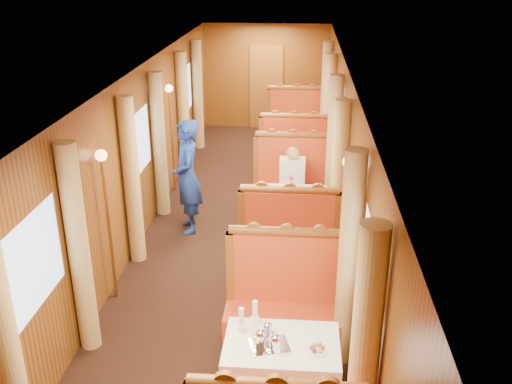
# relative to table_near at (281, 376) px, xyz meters

# --- Properties ---
(floor) EXTENTS (3.00, 12.00, 0.01)m
(floor) POSITION_rel_table_near_xyz_m (-0.75, 3.50, -0.38)
(floor) COLOR black
(floor) RESTS_ON ground
(ceiling) EXTENTS (3.00, 12.00, 0.01)m
(ceiling) POSITION_rel_table_near_xyz_m (-0.75, 3.50, 2.12)
(ceiling) COLOR silver
(ceiling) RESTS_ON wall_left
(wall_far) EXTENTS (3.00, 0.01, 2.50)m
(wall_far) POSITION_rel_table_near_xyz_m (-0.75, 9.50, 0.88)
(wall_far) COLOR brown
(wall_far) RESTS_ON floor
(wall_left) EXTENTS (0.01, 12.00, 2.50)m
(wall_left) POSITION_rel_table_near_xyz_m (-2.25, 3.50, 0.88)
(wall_left) COLOR brown
(wall_left) RESTS_ON floor
(wall_right) EXTENTS (0.01, 12.00, 2.50)m
(wall_right) POSITION_rel_table_near_xyz_m (0.75, 3.50, 0.88)
(wall_right) COLOR brown
(wall_right) RESTS_ON floor
(doorway_far) EXTENTS (0.80, 0.04, 2.00)m
(doorway_far) POSITION_rel_table_near_xyz_m (-0.75, 9.47, 0.62)
(doorway_far) COLOR brown
(doorway_far) RESTS_ON floor
(table_near) EXTENTS (1.05, 0.72, 0.75)m
(table_near) POSITION_rel_table_near_xyz_m (0.00, 0.00, 0.00)
(table_near) COLOR white
(table_near) RESTS_ON floor
(banquette_near_aft) EXTENTS (1.30, 0.55, 1.34)m
(banquette_near_aft) POSITION_rel_table_near_xyz_m (0.00, 1.01, 0.05)
(banquette_near_aft) COLOR #B42314
(banquette_near_aft) RESTS_ON floor
(table_mid) EXTENTS (1.05, 0.72, 0.75)m
(table_mid) POSITION_rel_table_near_xyz_m (0.00, 3.50, 0.00)
(table_mid) COLOR white
(table_mid) RESTS_ON floor
(banquette_mid_fwd) EXTENTS (1.30, 0.55, 1.34)m
(banquette_mid_fwd) POSITION_rel_table_near_xyz_m (0.00, 2.49, 0.05)
(banquette_mid_fwd) COLOR #B42314
(banquette_mid_fwd) RESTS_ON floor
(banquette_mid_aft) EXTENTS (1.30, 0.55, 1.34)m
(banquette_mid_aft) POSITION_rel_table_near_xyz_m (0.00, 4.51, 0.05)
(banquette_mid_aft) COLOR #B42314
(banquette_mid_aft) RESTS_ON floor
(table_far) EXTENTS (1.05, 0.72, 0.75)m
(table_far) POSITION_rel_table_near_xyz_m (0.00, 7.00, 0.00)
(table_far) COLOR white
(table_far) RESTS_ON floor
(banquette_far_fwd) EXTENTS (1.30, 0.55, 1.34)m
(banquette_far_fwd) POSITION_rel_table_near_xyz_m (0.00, 5.99, 0.05)
(banquette_far_fwd) COLOR #B42314
(banquette_far_fwd) RESTS_ON floor
(banquette_far_aft) EXTENTS (1.30, 0.55, 1.34)m
(banquette_far_aft) POSITION_rel_table_near_xyz_m (0.00, 8.01, 0.05)
(banquette_far_aft) COLOR #B42314
(banquette_far_aft) RESTS_ON floor
(tea_tray) EXTENTS (0.40, 0.35, 0.01)m
(tea_tray) POSITION_rel_table_near_xyz_m (-0.11, -0.06, 0.38)
(tea_tray) COLOR silver
(tea_tray) RESTS_ON table_near
(teapot_left) EXTENTS (0.19, 0.15, 0.14)m
(teapot_left) POSITION_rel_table_near_xyz_m (-0.19, -0.07, 0.44)
(teapot_left) COLOR silver
(teapot_left) RESTS_ON tea_tray
(teapot_right) EXTENTS (0.20, 0.18, 0.13)m
(teapot_right) POSITION_rel_table_near_xyz_m (-0.05, -0.13, 0.44)
(teapot_right) COLOR silver
(teapot_right) RESTS_ON tea_tray
(teapot_back) EXTENTS (0.17, 0.15, 0.12)m
(teapot_back) POSITION_rel_table_near_xyz_m (-0.13, 0.07, 0.43)
(teapot_back) COLOR silver
(teapot_back) RESTS_ON tea_tray
(fruit_plate) EXTENTS (0.20, 0.20, 0.05)m
(fruit_plate) POSITION_rel_table_near_xyz_m (0.31, -0.08, 0.39)
(fruit_plate) COLOR white
(fruit_plate) RESTS_ON table_near
(cup_inboard) EXTENTS (0.08, 0.08, 0.26)m
(cup_inboard) POSITION_rel_table_near_xyz_m (-0.38, 0.12, 0.48)
(cup_inboard) COLOR white
(cup_inboard) RESTS_ON table_near
(cup_outboard) EXTENTS (0.08, 0.08, 0.26)m
(cup_outboard) POSITION_rel_table_near_xyz_m (-0.26, 0.25, 0.48)
(cup_outboard) COLOR white
(cup_outboard) RESTS_ON table_near
(rose_vase_mid) EXTENTS (0.06, 0.06, 0.36)m
(rose_vase_mid) POSITION_rel_table_near_xyz_m (0.00, 3.52, 0.55)
(rose_vase_mid) COLOR silver
(rose_vase_mid) RESTS_ON table_mid
(rose_vase_far) EXTENTS (0.06, 0.06, 0.36)m
(rose_vase_far) POSITION_rel_table_near_xyz_m (-0.03, 7.01, 0.55)
(rose_vase_far) COLOR silver
(rose_vase_far) RESTS_ON table_far
(window_left_near) EXTENTS (0.01, 1.20, 0.90)m
(window_left_near) POSITION_rel_table_near_xyz_m (-2.24, 0.00, 1.07)
(window_left_near) COLOR #92ADD2
(window_left_near) RESTS_ON wall_left
(curtain_left_near_a) EXTENTS (0.22, 0.22, 2.35)m
(curtain_left_near_a) POSITION_rel_table_near_xyz_m (-2.13, -0.78, 0.80)
(curtain_left_near_a) COLOR tan
(curtain_left_near_a) RESTS_ON floor
(curtain_left_near_b) EXTENTS (0.22, 0.22, 2.35)m
(curtain_left_near_b) POSITION_rel_table_near_xyz_m (-2.13, 0.78, 0.80)
(curtain_left_near_b) COLOR tan
(curtain_left_near_b) RESTS_ON floor
(window_right_near) EXTENTS (0.01, 1.20, 0.90)m
(window_right_near) POSITION_rel_table_near_xyz_m (0.74, 0.00, 1.07)
(window_right_near) COLOR #92ADD2
(window_right_near) RESTS_ON wall_right
(curtain_right_near_a) EXTENTS (0.22, 0.22, 2.35)m
(curtain_right_near_a) POSITION_rel_table_near_xyz_m (0.63, -0.78, 0.80)
(curtain_right_near_a) COLOR tan
(curtain_right_near_a) RESTS_ON floor
(curtain_right_near_b) EXTENTS (0.22, 0.22, 2.35)m
(curtain_right_near_b) POSITION_rel_table_near_xyz_m (0.63, 0.78, 0.80)
(curtain_right_near_b) COLOR tan
(curtain_right_near_b) RESTS_ON floor
(window_left_mid) EXTENTS (0.01, 1.20, 0.90)m
(window_left_mid) POSITION_rel_table_near_xyz_m (-2.24, 3.50, 1.07)
(window_left_mid) COLOR #92ADD2
(window_left_mid) RESTS_ON wall_left
(curtain_left_mid_a) EXTENTS (0.22, 0.22, 2.35)m
(curtain_left_mid_a) POSITION_rel_table_near_xyz_m (-2.13, 2.72, 0.80)
(curtain_left_mid_a) COLOR tan
(curtain_left_mid_a) RESTS_ON floor
(curtain_left_mid_b) EXTENTS (0.22, 0.22, 2.35)m
(curtain_left_mid_b) POSITION_rel_table_near_xyz_m (-2.13, 4.28, 0.80)
(curtain_left_mid_b) COLOR tan
(curtain_left_mid_b) RESTS_ON floor
(window_right_mid) EXTENTS (0.01, 1.20, 0.90)m
(window_right_mid) POSITION_rel_table_near_xyz_m (0.74, 3.50, 1.07)
(window_right_mid) COLOR #92ADD2
(window_right_mid) RESTS_ON wall_right
(curtain_right_mid_a) EXTENTS (0.22, 0.22, 2.35)m
(curtain_right_mid_a) POSITION_rel_table_near_xyz_m (0.63, 2.72, 0.80)
(curtain_right_mid_a) COLOR tan
(curtain_right_mid_a) RESTS_ON floor
(curtain_right_mid_b) EXTENTS (0.22, 0.22, 2.35)m
(curtain_right_mid_b) POSITION_rel_table_near_xyz_m (0.63, 4.28, 0.80)
(curtain_right_mid_b) COLOR tan
(curtain_right_mid_b) RESTS_ON floor
(window_left_far) EXTENTS (0.01, 1.20, 0.90)m
(window_left_far) POSITION_rel_table_near_xyz_m (-2.24, 7.00, 1.07)
(window_left_far) COLOR #92ADD2
(window_left_far) RESTS_ON wall_left
(curtain_left_far_a) EXTENTS (0.22, 0.22, 2.35)m
(curtain_left_far_a) POSITION_rel_table_near_xyz_m (-2.13, 6.22, 0.80)
(curtain_left_far_a) COLOR tan
(curtain_left_far_a) RESTS_ON floor
(curtain_left_far_b) EXTENTS (0.22, 0.22, 2.35)m
(curtain_left_far_b) POSITION_rel_table_near_xyz_m (-2.13, 7.78, 0.80)
(curtain_left_far_b) COLOR tan
(curtain_left_far_b) RESTS_ON floor
(window_right_far) EXTENTS (0.01, 1.20, 0.90)m
(window_right_far) POSITION_rel_table_near_xyz_m (0.74, 7.00, 1.07)
(window_right_far) COLOR #92ADD2
(window_right_far) RESTS_ON wall_right
(curtain_right_far_a) EXTENTS (0.22, 0.22, 2.35)m
(curtain_right_far_a) POSITION_rel_table_near_xyz_m (0.63, 6.22, 0.80)
(curtain_right_far_a) COLOR tan
(curtain_right_far_a) RESTS_ON floor
(curtain_right_far_b) EXTENTS (0.22, 0.22, 2.35)m
(curtain_right_far_b) POSITION_rel_table_near_xyz_m (0.63, 7.78, 0.80)
(curtain_right_far_b) COLOR tan
(curtain_right_far_b) RESTS_ON floor
(sconce_left_fore) EXTENTS (0.14, 0.14, 1.95)m
(sconce_left_fore) POSITION_rel_table_near_xyz_m (-2.15, 1.75, 1.01)
(sconce_left_fore) COLOR #BF8C3F
(sconce_left_fore) RESTS_ON floor
(sconce_right_fore) EXTENTS (0.14, 0.14, 1.95)m
(sconce_right_fore) POSITION_rel_table_near_xyz_m (0.65, 1.75, 1.01)
(sconce_right_fore) COLOR #BF8C3F
(sconce_right_fore) RESTS_ON floor
(sconce_left_aft) EXTENTS (0.14, 0.14, 1.95)m
(sconce_left_aft) POSITION_rel_table_near_xyz_m (-2.15, 5.25, 1.01)
(sconce_left_aft) COLOR #BF8C3F
(sconce_left_aft) RESTS_ON floor
(sconce_right_aft) EXTENTS (0.14, 0.14, 1.95)m
(sconce_right_aft) POSITION_rel_table_near_xyz_m (0.65, 5.25, 1.01)
(sconce_right_aft) COLOR #BF8C3F
(sconce_right_aft) RESTS_ON floor
(steward) EXTENTS (0.57, 0.73, 1.77)m
(steward) POSITION_rel_table_near_xyz_m (-1.57, 3.69, 0.51)
(steward) COLOR navy
(steward) RESTS_ON floor
(passenger) EXTENTS (0.40, 0.44, 0.76)m
(passenger) POSITION_rel_table_near_xyz_m (-0.00, 4.22, 0.37)
(passenger) COLOR beige
(passenger) RESTS_ON banquette_mid_aft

